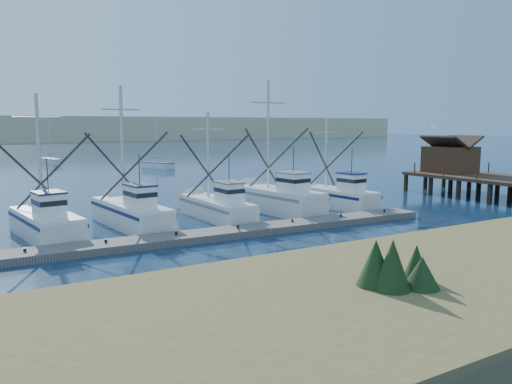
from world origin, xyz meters
The scene contains 9 objects.
ground centered at (0.00, 0.00, 0.00)m, with size 500.00×500.00×0.00m, color #0B1A33.
shore_bank centered at (-8.00, -10.00, 0.80)m, with size 40.00×10.00×1.60m, color #4C422D.
floating_dock centered at (-8.30, 5.31, 0.21)m, with size 32.16×2.14×0.43m, color slate.
timber_pier centered at (21.50, 8.46, 2.57)m, with size 7.00×20.00×8.00m.
dune_ridge centered at (0.00, 210.00, 5.00)m, with size 360.00×60.00×10.00m, color tan.
trawler_fleet centered at (-7.89, 10.40, 0.98)m, with size 31.13×8.89×10.19m.
sailboat_near centered at (5.04, 52.78, 0.50)m, with size 3.70×6.04×8.10m.
sailboat_far centered at (-7.99, 70.62, 0.50)m, with size 2.83×6.30×8.10m.
flying_gull centered at (14.28, 8.43, 6.57)m, with size 1.10×0.20×0.20m.
Camera 1 is at (-20.52, -21.44, 6.80)m, focal length 35.00 mm.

